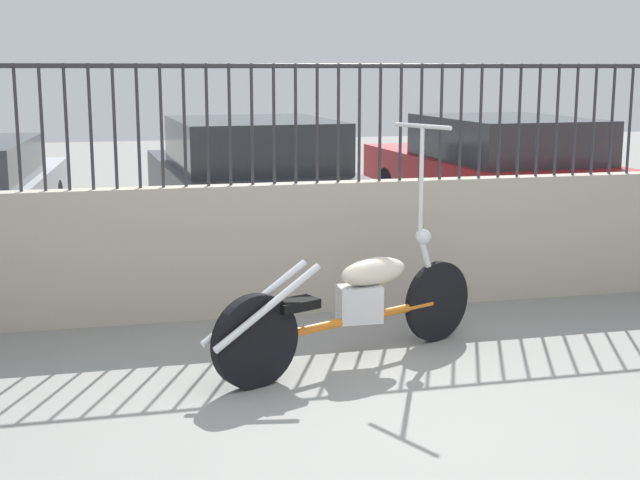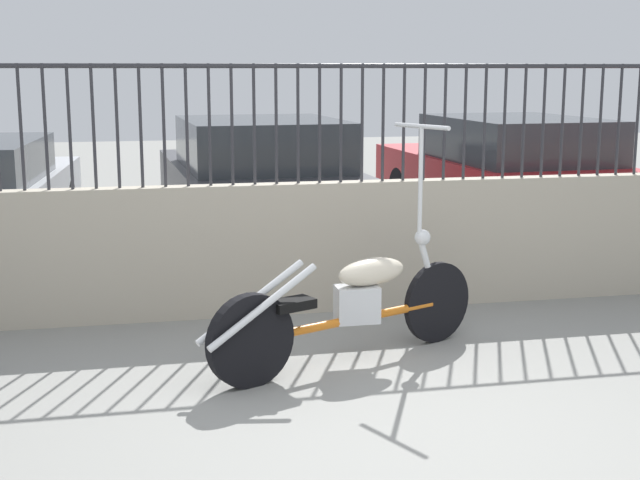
% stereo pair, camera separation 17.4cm
% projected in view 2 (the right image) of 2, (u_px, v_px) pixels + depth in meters
% --- Properties ---
extents(ground_plane, '(40.00, 40.00, 0.00)m').
position_uv_depth(ground_plane, '(405.00, 437.00, 4.66)').
color(ground_plane, gray).
extents(low_wall, '(9.80, 0.18, 1.02)m').
position_uv_depth(low_wall, '(309.00, 247.00, 7.01)').
color(low_wall, '#B2A893').
rests_on(low_wall, ground_plane).
extents(fence_railing, '(9.80, 0.04, 0.91)m').
position_uv_depth(fence_railing, '(309.00, 107.00, 6.80)').
color(fence_railing, '#2D2D33').
rests_on(fence_railing, low_wall).
extents(motorcycle_orange, '(2.01, 1.01, 1.54)m').
position_uv_depth(motorcycle_orange, '(343.00, 305.00, 5.74)').
color(motorcycle_orange, black).
rests_on(motorcycle_orange, ground_plane).
extents(car_dark_grey, '(2.00, 4.41, 1.36)m').
position_uv_depth(car_dark_grey, '(259.00, 181.00, 9.79)').
color(car_dark_grey, black).
rests_on(car_dark_grey, ground_plane).
extents(car_red, '(1.90, 4.61, 1.36)m').
position_uv_depth(car_red, '(509.00, 175.00, 10.27)').
color(car_red, black).
rests_on(car_red, ground_plane).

